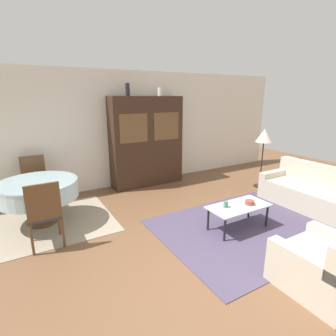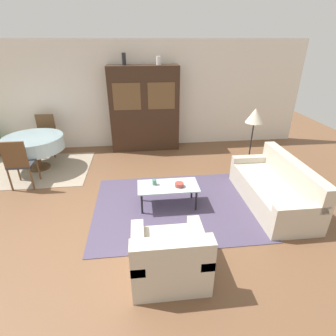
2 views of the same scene
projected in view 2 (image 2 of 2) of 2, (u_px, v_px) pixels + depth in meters
ground_plane at (108, 228)px, 4.14m from camera, size 14.00×14.00×0.00m
wall_back at (115, 96)px, 6.78m from camera, size 10.00×0.06×2.70m
area_rug at (176, 206)px, 4.67m from camera, size 2.86×2.22×0.01m
dining_rug at (37, 170)px, 5.99m from camera, size 2.33×1.78×0.01m
couch at (275, 189)px, 4.65m from camera, size 0.86×1.93×0.82m
armchair at (169, 258)px, 3.19m from camera, size 0.91×0.85×0.79m
coffee_table at (168, 188)px, 4.54m from camera, size 1.05×0.52×0.40m
display_cabinet at (145, 109)px, 6.72m from camera, size 1.75×0.48×2.13m
dining_table at (34, 143)px, 5.79m from camera, size 1.28×1.28×0.75m
dining_chair_near at (19, 161)px, 5.04m from camera, size 0.44×0.44×1.00m
dining_chair_far at (46, 133)px, 6.58m from camera, size 0.44×0.44×1.00m
floor_lamp at (255, 118)px, 5.51m from camera, size 0.38×0.38×1.40m
cup at (154, 182)px, 4.54m from camera, size 0.07×0.07×0.10m
bowl at (179, 185)px, 4.48m from camera, size 0.15×0.15×0.07m
vase_tall at (124, 59)px, 6.15m from camera, size 0.10×0.10×0.27m
vase_short at (159, 61)px, 6.25m from camera, size 0.12×0.12×0.19m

